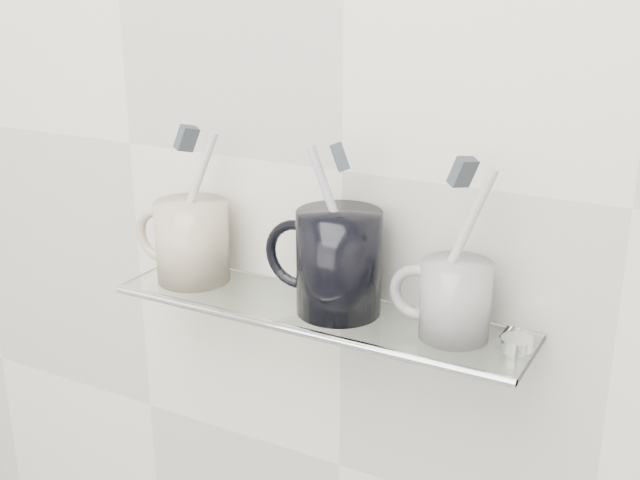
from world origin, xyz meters
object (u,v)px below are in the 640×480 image
Objects in this scene: mug_right at (455,300)px; mug_left at (192,241)px; shelf_glass at (317,312)px; mug_center at (339,263)px.

mug_left is at bearing -165.94° from mug_right.
shelf_glass is 0.19m from mug_left.
mug_right is at bearing 16.19° from mug_center.
shelf_glass is at bearing 15.98° from mug_left.
mug_center reaches higher than mug_left.
mug_left is 1.21× the size of mug_right.
shelf_glass is at bearing -164.19° from mug_right.
mug_right reaches higher than shelf_glass.
mug_center is at bearing -165.94° from mug_right.
mug_right is (0.16, 0.00, 0.05)m from shelf_glass.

